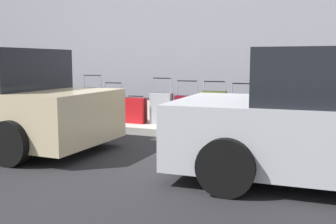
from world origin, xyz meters
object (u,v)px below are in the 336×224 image
at_px(suitcase_silver_7, 162,108).
at_px(suitcase_teal_9, 114,107).
at_px(suitcase_red_1, 331,120).
at_px(fire_hydrant, 57,100).
at_px(suitcase_navy_4, 243,113).
at_px(suitcase_black_3, 274,111).
at_px(suitcase_teal_2, 302,115).
at_px(bollard_post, 33,103).
at_px(suitcase_black_10, 93,104).
at_px(suitcase_red_8, 136,111).
at_px(suitcase_olive_5, 214,110).
at_px(suitcase_maroon_6, 187,111).

bearing_deg(suitcase_silver_7, suitcase_teal_9, 7.33).
xyz_separation_m(suitcase_red_1, fire_hydrant, (5.88, -0.03, 0.13)).
bearing_deg(suitcase_silver_7, suitcase_navy_4, 177.20).
bearing_deg(suitcase_black_3, suitcase_silver_7, -0.14).
xyz_separation_m(suitcase_teal_2, bollard_post, (5.95, 0.14, -0.01)).
bearing_deg(suitcase_navy_4, suitcase_black_10, -0.16).
height_order(suitcase_silver_7, suitcase_teal_9, suitcase_silver_7).
distance_m(suitcase_teal_2, suitcase_silver_7, 2.77).
distance_m(suitcase_red_1, bollard_post, 6.44).
xyz_separation_m(suitcase_navy_4, suitcase_red_8, (2.25, 0.04, -0.06)).
relative_size(suitcase_red_1, suitcase_red_8, 1.33).
xyz_separation_m(suitcase_black_3, bollard_post, (5.45, 0.21, -0.05)).
bearing_deg(suitcase_red_1, suitcase_black_10, -0.21).
height_order(suitcase_olive_5, suitcase_silver_7, suitcase_silver_7).
relative_size(suitcase_black_3, suitcase_maroon_6, 0.88).
distance_m(suitcase_navy_4, suitcase_silver_7, 1.71).
distance_m(suitcase_navy_4, suitcase_teal_9, 2.78).
height_order(suitcase_maroon_6, suitcase_teal_9, suitcase_maroon_6).
height_order(fire_hydrant, bollard_post, fire_hydrant).
xyz_separation_m(suitcase_olive_5, suitcase_teal_9, (2.20, 0.07, -0.03)).
height_order(suitcase_red_1, suitcase_maroon_6, suitcase_maroon_6).
relative_size(suitcase_maroon_6, bollard_post, 1.42).
height_order(suitcase_black_3, suitcase_black_10, suitcase_black_10).
relative_size(suitcase_red_1, suitcase_navy_4, 0.87).
bearing_deg(suitcase_teal_9, suitcase_navy_4, -178.88).
height_order(suitcase_red_8, suitcase_black_10, suitcase_black_10).
height_order(suitcase_navy_4, bollard_post, suitcase_navy_4).
bearing_deg(suitcase_olive_5, suitcase_navy_4, 178.10).
bearing_deg(fire_hydrant, suitcase_silver_7, -178.66).
relative_size(suitcase_red_1, fire_hydrant, 1.01).
bearing_deg(bollard_post, suitcase_silver_7, -176.20).
distance_m(suitcase_red_1, suitcase_black_3, 1.00).
bearing_deg(fire_hydrant, suitcase_olive_5, 179.95).
distance_m(suitcase_red_1, suitcase_teal_2, 0.49).
bearing_deg(suitcase_black_10, suitcase_teal_2, -179.98).
height_order(suitcase_silver_7, suitcase_black_10, suitcase_black_10).
distance_m(suitcase_navy_4, suitcase_olive_5, 0.57).
bearing_deg(suitcase_maroon_6, suitcase_silver_7, -4.55).
height_order(suitcase_black_10, fire_hydrant, suitcase_black_10).
bearing_deg(suitcase_teal_2, suitcase_teal_9, 0.97).
height_order(suitcase_red_8, bollard_post, bollard_post).
height_order(suitcase_navy_4, suitcase_maroon_6, suitcase_maroon_6).
distance_m(suitcase_black_3, suitcase_navy_4, 0.57).
bearing_deg(suitcase_teal_2, suitcase_black_10, 0.02).
distance_m(suitcase_black_3, suitcase_maroon_6, 1.70).
relative_size(suitcase_maroon_6, suitcase_teal_9, 1.08).
bearing_deg(suitcase_teal_2, suitcase_maroon_6, -0.72).
xyz_separation_m(suitcase_red_1, suitcase_silver_7, (3.26, -0.09, 0.05)).
height_order(suitcase_red_1, suitcase_silver_7, suitcase_silver_7).
relative_size(suitcase_red_1, bollard_post, 1.20).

